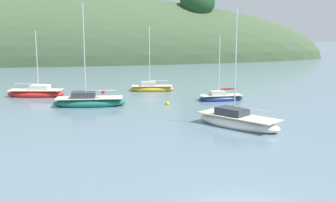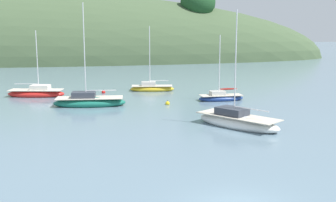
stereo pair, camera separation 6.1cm
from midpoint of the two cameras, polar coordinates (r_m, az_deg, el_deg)
name	(u,v)px [view 1 (the left image)]	position (r m, az deg, el deg)	size (l,w,h in m)	color
far_shoreline_hill	(19,60)	(104.17, -19.58, 5.21)	(150.00, 36.00, 33.27)	#425638
sailboat_red_portside	(152,88)	(51.01, -2.28, 1.77)	(5.49, 2.42, 7.92)	gold
sailboat_yellow_far	(237,121)	(32.92, 9.32, -2.72)	(6.29, 7.14, 9.14)	white
sailboat_cream_ketch	(89,102)	(41.79, -10.68, -0.09)	(7.10, 2.75, 10.14)	#196B56
sailboat_blue_center	(221,97)	(44.54, 7.10, 0.49)	(4.89, 1.84, 6.99)	navy
sailboat_teal_outer	(36,93)	(49.02, -17.44, 1.03)	(6.58, 3.14, 7.50)	red
mooring_buoy_channel	(103,92)	(49.73, -8.79, 1.19)	(0.44, 0.44, 0.54)	red
mooring_buoy_outer	(167,103)	(41.83, -0.12, -0.33)	(0.44, 0.44, 0.54)	yellow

